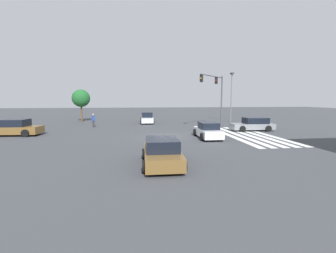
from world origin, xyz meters
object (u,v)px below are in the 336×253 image
at_px(car_0, 162,152).
at_px(car_1, 147,118).
at_px(car_2, 15,128).
at_px(pedestrian, 93,120).
at_px(traffic_signal_mast, 216,90).
at_px(car_5, 208,131).
at_px(tree_corner_a, 81,98).
at_px(car_4, 253,124).
at_px(street_light_pole_a, 231,93).

distance_m(car_0, car_1, 21.63).
xyz_separation_m(car_2, pedestrian, (5.65, -6.27, 0.24)).
relative_size(traffic_signal_mast, car_5, 1.56).
distance_m(car_1, car_5, 14.73).
bearing_deg(pedestrian, tree_corner_a, 157.36).
relative_size(car_0, car_5, 0.99).
bearing_deg(car_0, traffic_signal_mast, 152.79).
xyz_separation_m(car_2, car_4, (0.29, -24.77, -0.02)).
height_order(traffic_signal_mast, street_light_pole_a, street_light_pole_a).
bearing_deg(car_2, traffic_signal_mast, -164.28).
xyz_separation_m(car_0, car_5, (7.79, -5.00, -0.01)).
height_order(car_0, street_light_pole_a, street_light_pole_a).
xyz_separation_m(car_1, car_4, (-9.71, -11.59, -0.08)).
distance_m(car_5, tree_corner_a, 22.85).
bearing_deg(car_5, pedestrian, 52.62).
relative_size(car_0, tree_corner_a, 0.83).
height_order(car_1, street_light_pole_a, street_light_pole_a).
bearing_deg(car_1, street_light_pole_a, 89.76).
bearing_deg(car_0, street_light_pole_a, 149.78).
bearing_deg(street_light_pole_a, traffic_signal_mast, 140.90).
xyz_separation_m(car_0, car_1, (21.62, 0.06, 0.10)).
bearing_deg(street_light_pole_a, pedestrian, 102.02).
bearing_deg(car_5, traffic_signal_mast, -22.26).
bearing_deg(traffic_signal_mast, car_1, -77.12).
relative_size(street_light_pole_a, tree_corner_a, 1.50).
distance_m(car_5, pedestrian, 15.26).
bearing_deg(car_4, street_light_pole_a, -96.09).
bearing_deg(car_1, car_2, -52.46).
distance_m(car_4, tree_corner_a, 25.31).
relative_size(car_5, tree_corner_a, 0.84).
distance_m(car_2, car_5, 18.63).
relative_size(car_1, car_4, 1.02).
relative_size(car_0, car_1, 0.85).
relative_size(traffic_signal_mast, pedestrian, 3.85).
bearing_deg(tree_corner_a, car_2, 166.62).
height_order(traffic_signal_mast, car_0, traffic_signal_mast).
distance_m(car_2, street_light_pole_a, 28.22).
xyz_separation_m(car_4, tree_corner_a, (12.74, 21.67, 2.95)).
bearing_deg(street_light_pole_a, car_5, 149.96).
height_order(car_5, tree_corner_a, tree_corner_a).
height_order(traffic_signal_mast, car_4, traffic_signal_mast).
relative_size(car_2, tree_corner_a, 0.97).
height_order(car_2, tree_corner_a, tree_corner_a).
xyz_separation_m(car_5, pedestrian, (9.47, 11.95, 0.28)).
height_order(traffic_signal_mast, pedestrian, traffic_signal_mast).
relative_size(car_0, street_light_pole_a, 0.55).
xyz_separation_m(traffic_signal_mast, pedestrian, (1.08, 15.56, -3.76)).
height_order(traffic_signal_mast, car_2, traffic_signal_mast).
relative_size(car_2, car_5, 1.15).
xyz_separation_m(pedestrian, tree_corner_a, (7.39, 3.17, 2.69)).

